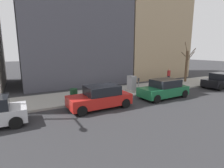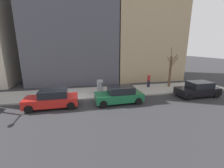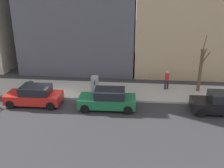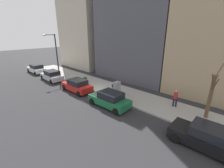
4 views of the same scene
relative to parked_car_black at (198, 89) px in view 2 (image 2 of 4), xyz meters
The scene contains 11 objects.
ground_plane 12.71m from the parked_car_black, 84.76° to the left, with size 120.00×120.00×0.00m, color #2B2B2D.
sidewalk 13.04m from the parked_car_black, 75.96° to the left, with size 4.00×36.00×0.15m, color #9E9B93.
parked_car_black is the anchor object (origin of this frame).
parked_car_green 8.26m from the parked_car_black, 90.96° to the left, with size 2.05×4.26×1.52m.
parked_car_red 13.95m from the parked_car_black, 90.09° to the left, with size 1.99×4.23×1.52m.
parking_meter 9.68m from the parked_car_black, 80.43° to the left, with size 0.14×0.10×1.35m.
utility_box 9.98m from the parked_car_black, 75.73° to the left, with size 0.83×0.61×1.43m.
bare_tree 4.10m from the parked_car_black, 12.67° to the left, with size 2.03×0.55×4.71m.
trash_bin 15.29m from the parked_car_black, 82.26° to the left, with size 0.56×0.56×0.90m, color #14381E.
pedestrian_near_meter 5.28m from the parked_car_black, 42.38° to the left, with size 0.36×0.39×1.66m.
office_tower_left 13.31m from the parked_car_black, ahead, with size 9.79×9.79×14.33m, color tan.
Camera 2 is at (-13.67, -1.16, 4.93)m, focal length 24.00 mm.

